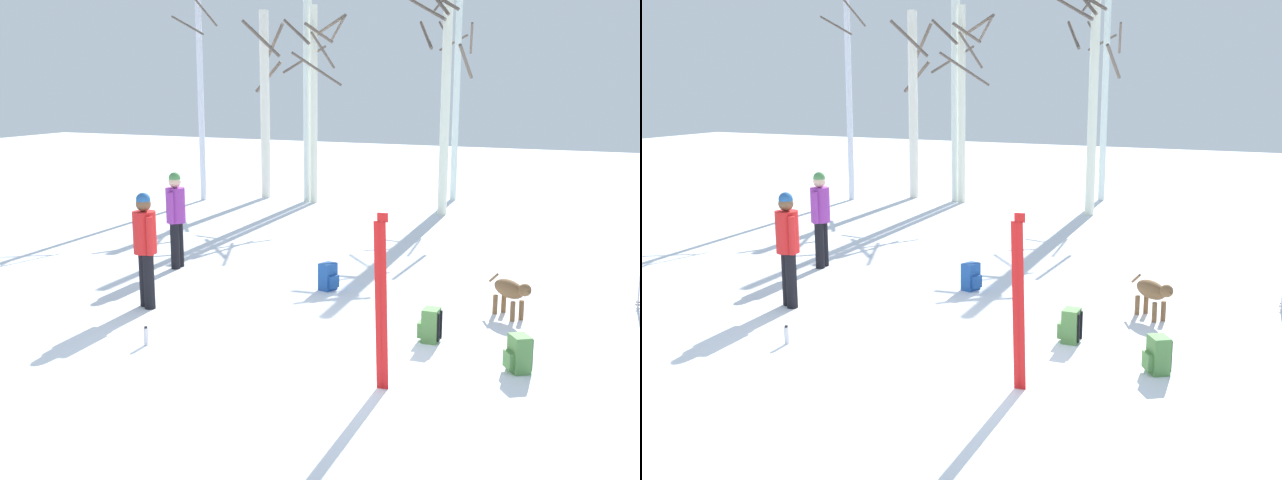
% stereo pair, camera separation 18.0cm
% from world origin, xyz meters
% --- Properties ---
extents(ground_plane, '(60.00, 60.00, 0.00)m').
position_xyz_m(ground_plane, '(0.00, 0.00, 0.00)').
color(ground_plane, white).
extents(person_0, '(0.34, 0.51, 1.72)m').
position_xyz_m(person_0, '(-3.70, 3.61, 0.98)').
color(person_0, black).
rests_on(person_0, ground_plane).
extents(person_1, '(0.45, 0.34, 1.72)m').
position_xyz_m(person_1, '(-2.70, 1.36, 0.98)').
color(person_1, black).
rests_on(person_1, ground_plane).
extents(dog, '(0.71, 0.62, 0.57)m').
position_xyz_m(dog, '(2.30, 3.04, 0.39)').
color(dog, brown).
rests_on(dog, ground_plane).
extents(ski_pair_planted_0, '(0.19, 0.03, 1.96)m').
position_xyz_m(ski_pair_planted_0, '(1.49, -0.15, 0.97)').
color(ski_pair_planted_0, red).
rests_on(ski_pair_planted_0, ground_plane).
extents(backpack_0, '(0.33, 0.31, 0.44)m').
position_xyz_m(backpack_0, '(-0.64, 3.33, 0.21)').
color(backpack_0, '#1E4C99').
rests_on(backpack_0, ground_plane).
extents(backpack_1, '(0.34, 0.34, 0.44)m').
position_xyz_m(backpack_1, '(2.78, 0.97, 0.21)').
color(backpack_1, '#4C7F3F').
rests_on(backpack_1, ground_plane).
extents(backpack_2, '(0.29, 0.27, 0.44)m').
position_xyz_m(backpack_2, '(1.55, 1.58, 0.21)').
color(backpack_2, '#4C7F3F').
rests_on(backpack_2, ground_plane).
extents(water_bottle_0, '(0.06, 0.06, 0.25)m').
position_xyz_m(water_bottle_0, '(-1.71, -0.03, 0.12)').
color(water_bottle_0, silver).
rests_on(water_bottle_0, ground_plane).
extents(birch_tree_0, '(1.17, 1.21, 7.57)m').
position_xyz_m(birch_tree_0, '(-7.52, 10.48, 3.91)').
color(birch_tree_0, silver).
rests_on(birch_tree_0, ground_plane).
extents(birch_tree_1, '(1.13, 1.21, 5.12)m').
position_xyz_m(birch_tree_1, '(-6.14, 11.59, 2.68)').
color(birch_tree_1, silver).
rests_on(birch_tree_1, ground_plane).
extents(birch_tree_2, '(1.53, 1.63, 6.48)m').
position_xyz_m(birch_tree_2, '(-4.78, 11.47, 3.32)').
color(birch_tree_2, silver).
rests_on(birch_tree_2, ground_plane).
extents(birch_tree_3, '(1.86, 1.86, 5.18)m').
position_xyz_m(birch_tree_3, '(-4.53, 11.34, 2.75)').
color(birch_tree_3, silver).
rests_on(birch_tree_3, ground_plane).
extents(birch_tree_4, '(1.20, 1.31, 6.88)m').
position_xyz_m(birch_tree_4, '(-1.24, 13.34, 3.58)').
color(birch_tree_4, silver).
rests_on(birch_tree_4, ground_plane).
extents(birch_tree_5, '(1.52, 1.45, 6.01)m').
position_xyz_m(birch_tree_5, '(-0.88, 10.85, 3.19)').
color(birch_tree_5, silver).
rests_on(birch_tree_5, ground_plane).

